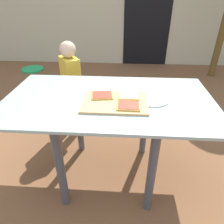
{
  "coord_description": "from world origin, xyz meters",
  "views": [
    {
      "loc": [
        0.11,
        -1.24,
        1.38
      ],
      "look_at": [
        0.02,
        0.0,
        0.63
      ],
      "focal_mm": 32.58,
      "sensor_mm": 36.0,
      "label": 1
    }
  ],
  "objects_px": {
    "pizza_slice_near_right": "(129,106)",
    "plate_white_right": "(152,99)",
    "cutting_board": "(115,102)",
    "child_left": "(71,84)",
    "garden_hose_coil": "(33,69)",
    "pizza_slice_far_left": "(102,95)",
    "dining_table": "(109,113)",
    "pizza_slice_far_right": "(129,96)"
  },
  "relations": [
    {
      "from": "pizza_slice_near_right",
      "to": "plate_white_right",
      "type": "height_order",
      "value": "pizza_slice_near_right"
    },
    {
      "from": "cutting_board",
      "to": "pizza_slice_near_right",
      "type": "distance_m",
      "value": 0.11
    },
    {
      "from": "pizza_slice_near_right",
      "to": "child_left",
      "type": "xyz_separation_m",
      "value": [
        -0.57,
        0.8,
        -0.21
      ]
    },
    {
      "from": "garden_hose_coil",
      "to": "child_left",
      "type": "bearing_deg",
      "value": -55.53
    },
    {
      "from": "cutting_board",
      "to": "pizza_slice_far_left",
      "type": "bearing_deg",
      "value": 145.27
    },
    {
      "from": "child_left",
      "to": "garden_hose_coil",
      "type": "relative_size",
      "value": 2.31
    },
    {
      "from": "pizza_slice_far_left",
      "to": "pizza_slice_near_right",
      "type": "relative_size",
      "value": 1.1
    },
    {
      "from": "plate_white_right",
      "to": "garden_hose_coil",
      "type": "bearing_deg",
      "value": 128.56
    },
    {
      "from": "dining_table",
      "to": "child_left",
      "type": "height_order",
      "value": "child_left"
    },
    {
      "from": "pizza_slice_far_left",
      "to": "plate_white_right",
      "type": "height_order",
      "value": "pizza_slice_far_left"
    },
    {
      "from": "dining_table",
      "to": "pizza_slice_far_right",
      "type": "bearing_deg",
      "value": 2.29
    },
    {
      "from": "garden_hose_coil",
      "to": "dining_table",
      "type": "bearing_deg",
      "value": -55.8
    },
    {
      "from": "pizza_slice_far_left",
      "to": "child_left",
      "type": "relative_size",
      "value": 0.16
    },
    {
      "from": "pizza_slice_far_left",
      "to": "pizza_slice_near_right",
      "type": "bearing_deg",
      "value": -35.59
    },
    {
      "from": "child_left",
      "to": "garden_hose_coil",
      "type": "xyz_separation_m",
      "value": [
        -1.29,
        1.88,
        -0.53
      ]
    },
    {
      "from": "pizza_slice_far_left",
      "to": "pizza_slice_far_right",
      "type": "xyz_separation_m",
      "value": [
        0.18,
        0.01,
        0.0
      ]
    },
    {
      "from": "cutting_board",
      "to": "plate_white_right",
      "type": "distance_m",
      "value": 0.26
    },
    {
      "from": "plate_white_right",
      "to": "pizza_slice_near_right",
      "type": "bearing_deg",
      "value": -139.55
    },
    {
      "from": "cutting_board",
      "to": "pizza_slice_near_right",
      "type": "bearing_deg",
      "value": -36.47
    },
    {
      "from": "dining_table",
      "to": "pizza_slice_near_right",
      "type": "distance_m",
      "value": 0.24
    },
    {
      "from": "pizza_slice_far_left",
      "to": "pizza_slice_near_right",
      "type": "xyz_separation_m",
      "value": [
        0.18,
        -0.13,
        0.0
      ]
    },
    {
      "from": "pizza_slice_far_left",
      "to": "child_left",
      "type": "xyz_separation_m",
      "value": [
        -0.39,
        0.67,
        -0.21
      ]
    },
    {
      "from": "pizza_slice_far_right",
      "to": "pizza_slice_near_right",
      "type": "bearing_deg",
      "value": -90.3
    },
    {
      "from": "dining_table",
      "to": "cutting_board",
      "type": "distance_m",
      "value": 0.15
    },
    {
      "from": "dining_table",
      "to": "garden_hose_coil",
      "type": "xyz_separation_m",
      "value": [
        -1.73,
        2.55,
        -0.6
      ]
    },
    {
      "from": "dining_table",
      "to": "pizza_slice_near_right",
      "type": "xyz_separation_m",
      "value": [
        0.14,
        -0.13,
        0.14
      ]
    },
    {
      "from": "cutting_board",
      "to": "garden_hose_coil",
      "type": "height_order",
      "value": "cutting_board"
    },
    {
      "from": "pizza_slice_near_right",
      "to": "child_left",
      "type": "distance_m",
      "value": 1.0
    },
    {
      "from": "pizza_slice_far_left",
      "to": "pizza_slice_near_right",
      "type": "height_order",
      "value": "same"
    },
    {
      "from": "plate_white_right",
      "to": "garden_hose_coil",
      "type": "distance_m",
      "value": 3.33
    },
    {
      "from": "cutting_board",
      "to": "pizza_slice_far_right",
      "type": "bearing_deg",
      "value": 39.19
    },
    {
      "from": "pizza_slice_near_right",
      "to": "plate_white_right",
      "type": "distance_m",
      "value": 0.21
    },
    {
      "from": "cutting_board",
      "to": "garden_hose_coil",
      "type": "xyz_separation_m",
      "value": [
        -1.78,
        2.61,
        -0.73
      ]
    },
    {
      "from": "dining_table",
      "to": "pizza_slice_far_right",
      "type": "distance_m",
      "value": 0.2
    },
    {
      "from": "dining_table",
      "to": "child_left",
      "type": "relative_size",
      "value": 1.48
    },
    {
      "from": "garden_hose_coil",
      "to": "plate_white_right",
      "type": "bearing_deg",
      "value": -51.44
    },
    {
      "from": "cutting_board",
      "to": "pizza_slice_far_right",
      "type": "relative_size",
      "value": 2.9
    },
    {
      "from": "pizza_slice_far_left",
      "to": "pizza_slice_near_right",
      "type": "distance_m",
      "value": 0.22
    },
    {
      "from": "pizza_slice_near_right",
      "to": "garden_hose_coil",
      "type": "distance_m",
      "value": 3.35
    },
    {
      "from": "dining_table",
      "to": "pizza_slice_near_right",
      "type": "height_order",
      "value": "pizza_slice_near_right"
    },
    {
      "from": "pizza_slice_far_right",
      "to": "plate_white_right",
      "type": "distance_m",
      "value": 0.16
    },
    {
      "from": "cutting_board",
      "to": "plate_white_right",
      "type": "relative_size",
      "value": 1.86
    }
  ]
}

